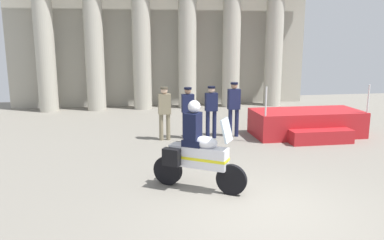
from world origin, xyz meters
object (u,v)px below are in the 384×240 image
(officer_in_row_0, at_px, (164,109))
(motorcycle_with_rider, at_px, (195,153))
(officer_in_row_2, at_px, (211,108))
(officer_in_row_3, at_px, (234,105))
(officer_in_row_1, at_px, (188,109))
(reviewing_stand, at_px, (307,124))

(officer_in_row_0, xyz_separation_m, motorcycle_with_rider, (0.26, -4.19, -0.20))
(officer_in_row_2, xyz_separation_m, officer_in_row_3, (0.77, 0.11, 0.06))
(officer_in_row_2, bearing_deg, officer_in_row_1, -11.21)
(reviewing_stand, xyz_separation_m, motorcycle_with_rider, (-4.42, -3.99, 0.39))
(officer_in_row_1, bearing_deg, officer_in_row_0, 3.26)
(motorcycle_with_rider, bearing_deg, officer_in_row_3, 98.03)
(reviewing_stand, xyz_separation_m, officer_in_row_1, (-3.93, 0.29, 0.57))
(officer_in_row_1, height_order, officer_in_row_2, officer_in_row_2)
(reviewing_stand, height_order, officer_in_row_0, reviewing_stand)
(officer_in_row_1, height_order, officer_in_row_3, officer_in_row_3)
(officer_in_row_0, bearing_deg, motorcycle_with_rider, 90.19)
(officer_in_row_0, bearing_deg, officer_in_row_2, 176.09)
(reviewing_stand, bearing_deg, officer_in_row_1, 175.77)
(officer_in_row_0, bearing_deg, officer_in_row_1, -176.74)
(officer_in_row_1, distance_m, officer_in_row_2, 0.74)
(officer_in_row_2, distance_m, motorcycle_with_rider, 4.36)
(officer_in_row_1, bearing_deg, motorcycle_with_rider, 80.11)
(reviewing_stand, xyz_separation_m, officer_in_row_2, (-3.19, 0.19, 0.59))
(officer_in_row_3, bearing_deg, reviewing_stand, 169.60)
(reviewing_stand, xyz_separation_m, officer_in_row_3, (-2.42, 0.30, 0.65))
(officer_in_row_1, bearing_deg, officer_in_row_3, 176.90)
(motorcycle_with_rider, bearing_deg, reviewing_stand, 75.04)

